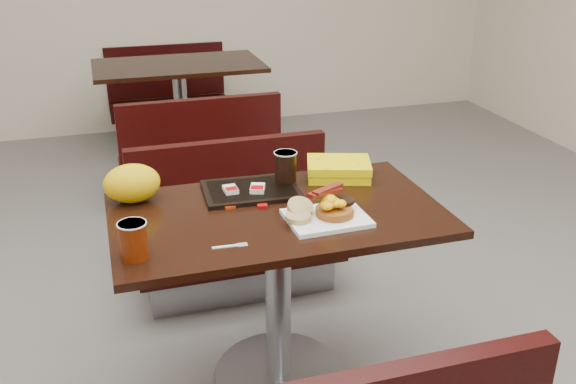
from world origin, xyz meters
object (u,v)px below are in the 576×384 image
object	(u,v)px
platter	(327,218)
tray	(251,190)
hashbrown_sleeve_left	(231,190)
coffee_cup_far	(286,166)
pancake_stack	(335,211)
coffee_cup_near	(133,240)
fork	(225,247)
bench_near_n	(238,225)
table_far	(181,114)
table_near	(278,298)
knife	(342,209)
clamshell	(339,169)
hashbrown_sleeve_right	(258,188)
bench_far_n	(170,93)
bench_far_s	(197,146)
paper_bag	(132,183)

from	to	relation	value
platter	tray	distance (m)	0.37
hashbrown_sleeve_left	coffee_cup_far	bearing A→B (deg)	8.47
pancake_stack	coffee_cup_near	xyz separation A→B (m)	(-0.70, -0.08, 0.03)
fork	hashbrown_sleeve_left	bearing A→B (deg)	78.05
bench_near_n	table_far	world-z (taller)	table_far
platter	pancake_stack	size ratio (longest dim) A/B	2.06
table_near	coffee_cup_near	xyz separation A→B (m)	(-0.52, -0.20, 0.44)
knife	table_far	bearing A→B (deg)	-178.54
coffee_cup_far	clamshell	xyz separation A→B (m)	(0.23, 0.01, -0.04)
coffee_cup_near	tray	world-z (taller)	coffee_cup_near
hashbrown_sleeve_left	knife	bearing A→B (deg)	-36.45
pancake_stack	fork	xyz separation A→B (m)	(-0.42, -0.09, -0.03)
bench_near_n	hashbrown_sleeve_left	xyz separation A→B (m)	(-0.13, -0.52, 0.42)
table_near	coffee_cup_far	xyz separation A→B (m)	(0.10, 0.23, 0.45)
bench_near_n	hashbrown_sleeve_left	distance (m)	0.68
coffee_cup_far	hashbrown_sleeve_left	bearing A→B (deg)	-168.36
fork	hashbrown_sleeve_right	world-z (taller)	hashbrown_sleeve_right
hashbrown_sleeve_left	hashbrown_sleeve_right	xyz separation A→B (m)	(0.10, -0.02, 0.00)
bench_near_n	table_far	xyz separation A→B (m)	(0.00, 1.90, 0.02)
bench_far_n	pancake_stack	world-z (taller)	pancake_stack
table_near	pancake_stack	distance (m)	0.46
bench_far_s	coffee_cup_far	xyz separation A→B (m)	(0.10, -1.67, 0.47)
bench_near_n	platter	distance (m)	0.93
pancake_stack	clamshell	xyz separation A→B (m)	(0.15, 0.37, 0.00)
bench_far_s	hashbrown_sleeve_right	size ratio (longest dim) A/B	13.86
table_far	hashbrown_sleeve_right	bearing A→B (deg)	-90.76
table_near	platter	world-z (taller)	platter
table_far	pancake_stack	world-z (taller)	pancake_stack
coffee_cup_near	paper_bag	xyz separation A→B (m)	(0.03, 0.44, 0.01)
table_far	platter	size ratio (longest dim) A/B	4.28
clamshell	table_near	bearing A→B (deg)	-126.01
pancake_stack	knife	distance (m)	0.09
bench_far_s	knife	bearing A→B (deg)	-83.25
knife	clamshell	distance (m)	0.32
table_far	bench_far_n	xyz separation A→B (m)	(0.00, 0.70, -0.02)
bench_near_n	fork	distance (m)	1.02
table_far	pancake_stack	size ratio (longest dim) A/B	8.83
paper_bag	bench_far_n	bearing A→B (deg)	80.81
bench_near_n	paper_bag	xyz separation A→B (m)	(-0.49, -0.46, 0.46)
fork	paper_bag	world-z (taller)	paper_bag
bench_near_n	coffee_cup_far	world-z (taller)	coffee_cup_far
fork	tray	bearing A→B (deg)	68.08
pancake_stack	coffee_cup_far	size ratio (longest dim) A/B	1.15
tray	coffee_cup_far	bearing A→B (deg)	17.33
bench_far_s	pancake_stack	xyz separation A→B (m)	(0.18, -2.02, 0.42)
bench_near_n	hashbrown_sleeve_left	world-z (taller)	hashbrown_sleeve_left
coffee_cup_near	hashbrown_sleeve_left	size ratio (longest dim) A/B	1.80
bench_near_n	hashbrown_sleeve_right	world-z (taller)	hashbrown_sleeve_right
knife	clamshell	xyz separation A→B (m)	(0.10, 0.30, 0.03)
table_near	knife	size ratio (longest dim) A/B	7.40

